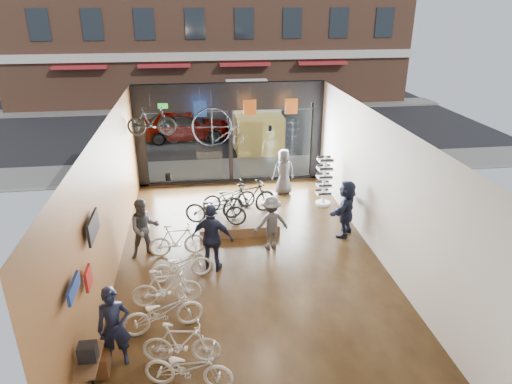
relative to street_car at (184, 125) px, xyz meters
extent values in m
cube|color=black|center=(1.85, -12.00, -0.79)|extent=(7.00, 12.00, 0.04)
cube|color=black|center=(1.85, -12.00, 3.05)|extent=(7.00, 12.00, 0.04)
cube|color=brown|center=(-1.67, -12.00, 1.13)|extent=(0.04, 12.00, 3.80)
cube|color=beige|center=(5.37, -12.00, 1.13)|extent=(0.04, 12.00, 3.80)
cube|color=beige|center=(1.85, -18.02, 1.13)|extent=(7.00, 0.04, 3.80)
cube|color=#198C26|center=(-0.55, -6.12, 2.28)|extent=(0.35, 0.06, 0.18)
cube|color=black|center=(1.85, 3.00, -0.78)|extent=(30.00, 18.00, 0.02)
cube|color=slate|center=(1.85, -4.80, -0.71)|extent=(30.00, 2.40, 0.12)
cube|color=slate|center=(1.85, 7.00, -0.71)|extent=(30.00, 2.00, 0.12)
imported|color=gray|center=(0.00, 0.00, 0.00)|extent=(4.53, 1.82, 1.54)
imported|color=beige|center=(0.22, -16.16, -0.34)|extent=(1.74, 0.95, 0.86)
imported|color=beige|center=(0.09, -15.53, -0.31)|extent=(1.58, 0.64, 0.92)
imported|color=beige|center=(-0.32, -14.51, -0.32)|extent=(1.80, 0.96, 0.90)
imported|color=beige|center=(-0.28, -13.66, -0.29)|extent=(1.62, 0.54, 0.96)
imported|color=beige|center=(0.03, -12.61, -0.36)|extent=(1.63, 0.86, 0.82)
imported|color=beige|center=(-0.09, -11.40, -0.31)|extent=(1.57, 0.53, 0.93)
cube|color=#50341D|center=(1.72, -9.78, -0.62)|extent=(2.40, 1.80, 0.30)
imported|color=black|center=(1.04, -10.22, 0.02)|extent=(1.97, 1.11, 0.98)
imported|color=black|center=(2.11, -9.73, 0.08)|extent=(1.89, 1.11, 1.10)
imported|color=black|center=(1.52, -9.27, -0.02)|extent=(1.81, 0.91, 0.91)
imported|color=#161C33|center=(-1.15, -15.37, 0.08)|extent=(0.67, 0.49, 1.70)
imported|color=#3F3F44|center=(-0.94, -11.33, 0.07)|extent=(0.96, 0.84, 1.69)
imported|color=#161C33|center=(0.85, -12.28, 0.16)|extent=(1.18, 0.80, 1.86)
imported|color=#3F3F44|center=(2.52, -11.35, 0.02)|extent=(1.13, 0.80, 1.58)
imported|color=#3F3F44|center=(3.63, -7.47, 0.06)|extent=(0.86, 0.60, 1.66)
imported|color=#161C33|center=(4.85, -10.86, 0.10)|extent=(1.36, 1.60, 1.74)
imported|color=black|center=(-0.84, -7.80, 2.15)|extent=(1.61, 0.55, 0.95)
cube|color=#1E3F99|center=(0.76, -6.80, 2.28)|extent=(0.45, 0.03, 0.55)
cube|color=#CC5919|center=(2.50, -6.80, 2.28)|extent=(0.45, 0.03, 0.55)
cube|color=#CC5919|center=(3.99, -6.80, 2.28)|extent=(0.45, 0.03, 0.55)
camera|label=1|loc=(0.58, -22.59, 5.77)|focal=32.00mm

